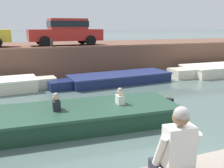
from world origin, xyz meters
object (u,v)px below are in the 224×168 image
Objects in this scene: car_left_inner_red at (66,31)px; person_seated_left at (176,152)px; motorboat_passing at (76,117)px; boat_moored_central_navy at (116,79)px; mooring_bollard_mid at (52,43)px.

person_seated_left is at bearing -94.94° from car_left_inner_red.
motorboat_passing is 1.55× the size of car_left_inner_red.
car_left_inner_red is (-1.70, 3.60, 2.27)m from boat_moored_central_navy.
mooring_bollard_mid reaches higher than boat_moored_central_navy.
mooring_bollard_mid is at bearing 87.34° from motorboat_passing.
motorboat_passing is at bearing -99.38° from car_left_inner_red.
car_left_inner_red reaches higher than mooring_bollard_mid.
boat_moored_central_navy is 5.57m from motorboat_passing.
person_seated_left is at bearing -90.15° from mooring_bollard_mid.
boat_moored_central_navy is 4.58m from car_left_inner_red.
boat_moored_central_navy is 3.81m from mooring_bollard_mid.
boat_moored_central_navy is 1.48× the size of car_left_inner_red.
mooring_bollard_mid is (-2.75, 2.05, 1.67)m from boat_moored_central_navy.
car_left_inner_red reaches higher than boat_moored_central_navy.
motorboat_passing is at bearing -123.34° from boat_moored_central_navy.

